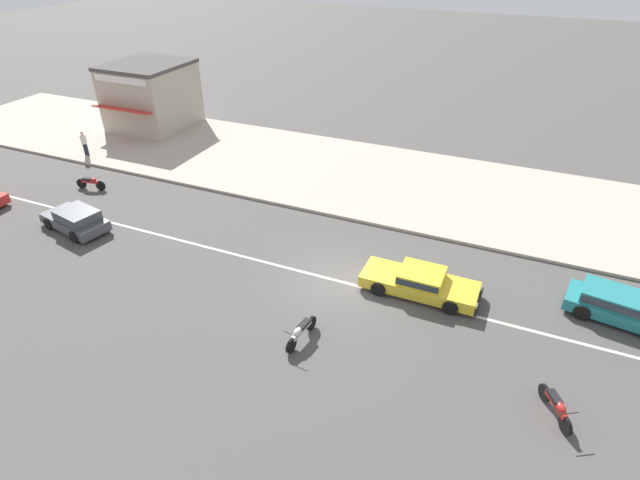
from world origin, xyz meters
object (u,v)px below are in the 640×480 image
(motorcycle_2, at_px, (91,182))
(shopfront_corner_warung, at_px, (151,95))
(motorcycle_1, at_px, (556,406))
(sedan_yellow_1, at_px, (420,282))
(hatchback_teal_2, at_px, (617,305))
(pedestrian_near_clock, at_px, (84,142))
(motorcycle_0, at_px, (301,331))
(hatchback_dark_grey_0, at_px, (76,219))

(motorcycle_2, distance_m, shopfront_corner_warung, 10.35)
(motorcycle_1, relative_size, shopfront_corner_warung, 0.26)
(sedan_yellow_1, distance_m, hatchback_teal_2, 7.23)
(motorcycle_1, distance_m, motorcycle_2, 25.03)
(motorcycle_2, relative_size, shopfront_corner_warung, 0.29)
(motorcycle_2, relative_size, pedestrian_near_clock, 1.13)
(hatchback_teal_2, bearing_deg, motorcycle_0, -150.49)
(motorcycle_2, xyz_separation_m, shopfront_corner_warung, (-3.26, 9.62, 1.95))
(sedan_yellow_1, bearing_deg, motorcycle_2, 174.32)
(sedan_yellow_1, xyz_separation_m, shopfront_corner_warung, (-22.37, 11.52, 1.84))
(pedestrian_near_clock, bearing_deg, hatchback_teal_2, -7.31)
(hatchback_dark_grey_0, height_order, motorcycle_0, hatchback_dark_grey_0)
(sedan_yellow_1, distance_m, motorcycle_2, 19.20)
(sedan_yellow_1, bearing_deg, pedestrian_near_clock, 166.95)
(motorcycle_0, xyz_separation_m, pedestrian_near_clock, (-19.63, 9.65, 0.63))
(motorcycle_1, xyz_separation_m, shopfront_corner_warung, (-27.52, 15.79, 1.95))
(motorcycle_1, relative_size, pedestrian_near_clock, 1.01)
(pedestrian_near_clock, relative_size, shopfront_corner_warung, 0.26)
(hatchback_teal_2, xyz_separation_m, motorcycle_0, (-10.27, -5.82, -0.17))
(motorcycle_0, distance_m, motorcycle_2, 17.10)
(pedestrian_near_clock, bearing_deg, motorcycle_2, -42.39)
(sedan_yellow_1, height_order, motorcycle_0, sedan_yellow_1)
(hatchback_dark_grey_0, xyz_separation_m, motorcycle_2, (-2.69, 3.62, -0.17))
(motorcycle_2, bearing_deg, motorcycle_1, -14.26)
(motorcycle_2, distance_m, pedestrian_near_clock, 5.06)
(hatchback_teal_2, bearing_deg, sedan_yellow_1, -168.43)
(hatchback_dark_grey_0, relative_size, sedan_yellow_1, 0.81)
(pedestrian_near_clock, bearing_deg, sedan_yellow_1, -13.05)
(motorcycle_1, height_order, shopfront_corner_warung, shopfront_corner_warung)
(shopfront_corner_warung, bearing_deg, motorcycle_0, -39.63)
(hatchback_teal_2, bearing_deg, motorcycle_2, 179.02)
(motorcycle_0, xyz_separation_m, motorcycle_1, (8.34, 0.10, -0.00))
(motorcycle_1, bearing_deg, sedan_yellow_1, 140.40)
(sedan_yellow_1, distance_m, motorcycle_1, 6.69)
(shopfront_corner_warung, bearing_deg, pedestrian_near_clock, -94.09)
(sedan_yellow_1, bearing_deg, hatchback_dark_grey_0, -174.02)
(pedestrian_near_clock, bearing_deg, motorcycle_1, -18.86)
(motorcycle_1, bearing_deg, shopfront_corner_warung, 150.16)
(motorcycle_0, xyz_separation_m, motorcycle_2, (-15.91, 6.26, -0.00))
(hatchback_teal_2, xyz_separation_m, shopfront_corner_warung, (-29.45, 10.07, 1.78))
(sedan_yellow_1, relative_size, motorcycle_0, 2.50)
(hatchback_dark_grey_0, distance_m, pedestrian_near_clock, 9.50)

